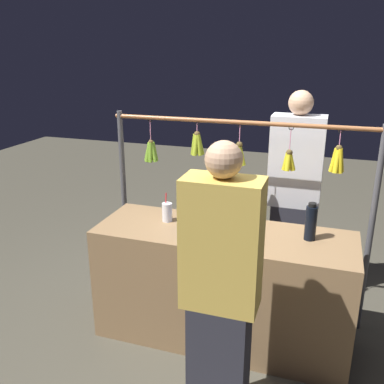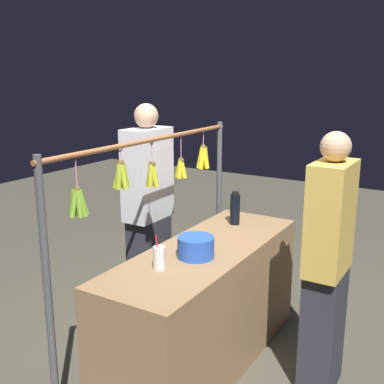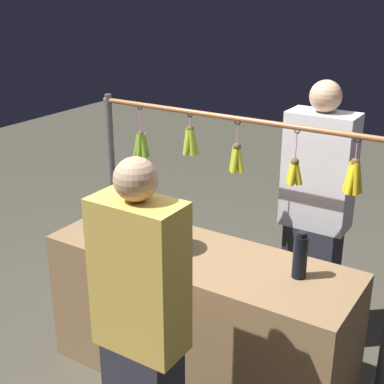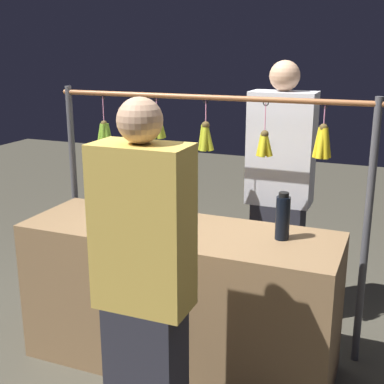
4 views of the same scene
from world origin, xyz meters
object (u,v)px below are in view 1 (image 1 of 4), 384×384
object	(u,v)px
water_bottle	(311,222)
customer_person	(220,299)
blue_bucket	(199,221)
drink_cup	(167,212)
vendor_person	(293,200)

from	to	relation	value
water_bottle	customer_person	size ratio (longest dim) A/B	0.16
blue_bucket	drink_cup	size ratio (longest dim) A/B	1.10
water_bottle	drink_cup	distance (m)	1.02
blue_bucket	customer_person	xyz separation A→B (m)	(-0.35, 0.74, -0.10)
water_bottle	vendor_person	size ratio (longest dim) A/B	0.15
water_bottle	blue_bucket	distance (m)	0.75
drink_cup	customer_person	bearing A→B (deg)	126.93
blue_bucket	vendor_person	distance (m)	0.97
water_bottle	drink_cup	world-z (taller)	water_bottle
blue_bucket	vendor_person	size ratio (longest dim) A/B	0.13
vendor_person	customer_person	bearing A→B (deg)	81.90
blue_bucket	drink_cup	world-z (taller)	drink_cup
blue_bucket	customer_person	distance (m)	0.82
customer_person	water_bottle	bearing A→B (deg)	-115.34
water_bottle	drink_cup	size ratio (longest dim) A/B	1.21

